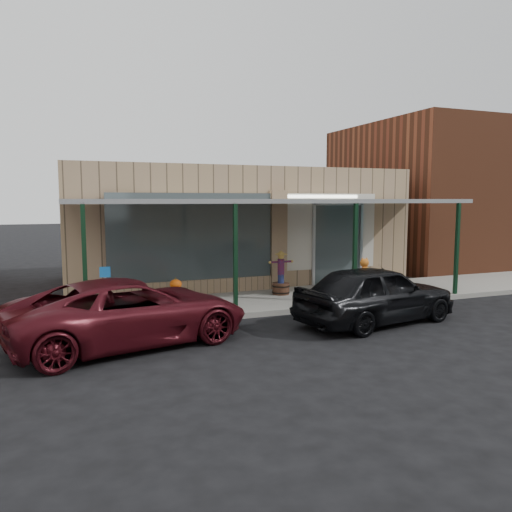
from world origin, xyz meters
name	(u,v)px	position (x,y,z in m)	size (l,w,h in m)	color
ground	(338,332)	(0.00, 0.00, 0.00)	(120.00, 120.00, 0.00)	black
sidewalk	(276,300)	(0.00, 3.60, 0.07)	(40.00, 3.20, 0.15)	gray
storefront	(229,226)	(0.00, 8.16, 2.09)	(12.00, 6.25, 4.20)	#94775A
awning	(277,202)	(0.00, 3.56, 3.01)	(12.00, 3.00, 3.04)	slate
block_buildings_near	(267,183)	(2.01, 9.20, 3.77)	(61.00, 8.00, 8.00)	brown
barrel_scarecrow	(281,280)	(0.35, 4.05, 0.61)	(0.83, 0.63, 1.37)	#503320
barrel_pumpkin	(176,294)	(-3.02, 3.82, 0.42)	(0.79, 0.79, 0.75)	#503320
handicap_sign	(105,285)	(-5.00, 2.88, 0.97)	(0.26, 0.04, 1.27)	gray
parked_sedan	(376,294)	(1.31, 0.37, 0.75)	(4.65, 2.59, 1.57)	black
car_maroon	(130,312)	(-4.66, 0.73, 0.71)	(2.36, 5.12, 1.42)	#4C0F17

